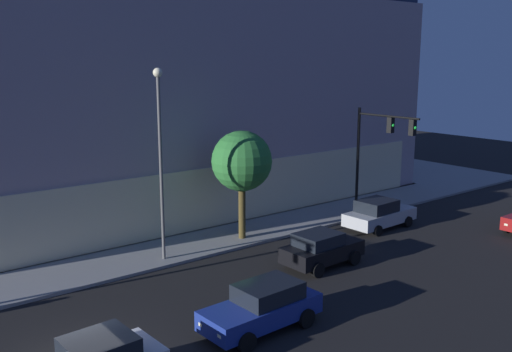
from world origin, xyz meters
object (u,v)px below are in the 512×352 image
object	(u,v)px
modern_building	(147,86)
traffic_light_far_corner	(379,142)
sidewalk_tree	(242,162)
car_silver	(379,214)
car_black	(321,249)
street_lamp_sidewalk	(160,144)
car_blue	(263,307)

from	to	relation	value
modern_building	traffic_light_far_corner	size ratio (longest dim) A/B	5.14
sidewalk_tree	car_silver	distance (m)	8.96
car_black	street_lamp_sidewalk	bearing A→B (deg)	137.40
street_lamp_sidewalk	sidewalk_tree	size ratio (longest dim) A/B	1.56
traffic_light_far_corner	car_black	bearing A→B (deg)	-156.72
traffic_light_far_corner	street_lamp_sidewalk	bearing A→B (deg)	173.05
modern_building	car_black	bearing A→B (deg)	-93.71
modern_building	sidewalk_tree	distance (m)	14.60
street_lamp_sidewalk	car_silver	size ratio (longest dim) A/B	1.97
traffic_light_far_corner	car_black	size ratio (longest dim) A/B	1.62
car_blue	car_black	xyz separation A→B (m)	(6.21, 3.32, -0.02)
car_black	traffic_light_far_corner	bearing A→B (deg)	23.28
modern_building	car_silver	distance (m)	19.34
modern_building	car_blue	xyz separation A→B (m)	(-7.48, -22.82, -6.90)
modern_building	sidewalk_tree	world-z (taller)	modern_building
sidewalk_tree	car_silver	world-z (taller)	sidewalk_tree
modern_building	street_lamp_sidewalk	world-z (taller)	modern_building
street_lamp_sidewalk	car_silver	bearing A→B (deg)	-12.25
modern_building	car_blue	size ratio (longest dim) A/B	7.39
traffic_light_far_corner	car_black	distance (m)	9.66
traffic_light_far_corner	sidewalk_tree	distance (m)	8.93
street_lamp_sidewalk	car_black	xyz separation A→B (m)	(5.59, -5.14, -4.92)
car_silver	modern_building	bearing A→B (deg)	108.67
car_silver	traffic_light_far_corner	bearing A→B (deg)	46.56
street_lamp_sidewalk	sidewalk_tree	distance (m)	5.17
car_black	modern_building	bearing A→B (deg)	86.29
street_lamp_sidewalk	car_silver	distance (m)	13.83
sidewalk_tree	car_black	xyz separation A→B (m)	(0.63, -5.43, -3.49)
car_blue	car_silver	xyz separation A→B (m)	(13.26, 5.71, -0.03)
sidewalk_tree	car_silver	bearing A→B (deg)	-21.62
modern_building	car_blue	distance (m)	24.98
traffic_light_far_corner	sidewalk_tree	bearing A→B (deg)	167.29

